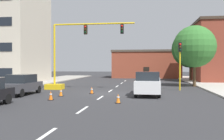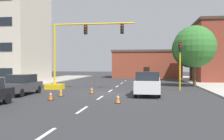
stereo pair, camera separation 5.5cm
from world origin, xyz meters
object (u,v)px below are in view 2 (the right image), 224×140
Objects in this scene: traffic_light_pole_right at (180,55)px; traffic_cone_roadside_c at (92,90)px; traffic_signal_gantry at (66,68)px; traffic_cone_roadside_a at (118,99)px; sedan_dark_gray_near_left at (21,84)px; traffic_cone_roadside_b at (51,96)px; tree_right_mid at (195,47)px; pickup_truck_white at (148,84)px; tree_right_far at (191,49)px; traffic_cone_roadside_d at (61,92)px.

traffic_light_pole_right reaches higher than traffic_cone_roadside_c.
traffic_signal_gantry is 14.47× the size of traffic_cone_roadside_a.
traffic_cone_roadside_c is at bearing 16.42° from sedan_dark_gray_near_left.
sedan_dark_gray_near_left is at bearing 142.19° from traffic_cone_roadside_b.
tree_right_mid is 11.84× the size of traffic_cone_roadside_c.
pickup_truck_white is 7.94× the size of traffic_cone_roadside_b.
tree_right_far reaches higher than traffic_signal_gantry.
sedan_dark_gray_near_left is 6.01m from traffic_cone_roadside_c.
traffic_light_pole_right is 12.43m from traffic_cone_roadside_d.
tree_right_far is 12.68× the size of traffic_cone_roadside_a.
sedan_dark_gray_near_left is (-17.45, -22.32, -4.23)m from tree_right_far.
traffic_cone_roadside_c is 3.01m from traffic_cone_roadside_d.
sedan_dark_gray_near_left reaches higher than traffic_cone_roadside_a.
traffic_cone_roadside_c is 0.94× the size of traffic_cone_roadside_d.
tree_right_far is 11.84× the size of traffic_cone_roadside_b.
tree_right_far reaches higher than traffic_light_pole_right.
tree_right_mid is 11.26× the size of traffic_cone_roadside_a.
traffic_signal_gantry is 1.14× the size of tree_right_far.
traffic_light_pole_right is at bearing 41.01° from traffic_cone_roadside_b.
traffic_light_pole_right is at bearing -102.41° from tree_right_far.
traffic_signal_gantry is at bearing 134.70° from traffic_cone_roadside_c.
tree_right_far is at bearing 60.41° from traffic_cone_roadside_c.
traffic_cone_roadside_b is at bearing -131.92° from tree_right_mid.
traffic_cone_roadside_d reaches higher than traffic_cone_roadside_c.
traffic_signal_gantry reaches higher than traffic_cone_roadside_c.
sedan_dark_gray_near_left is 9.50m from traffic_cone_roadside_a.
traffic_signal_gantry is at bearing 154.55° from pickup_truck_white.
traffic_light_pole_right is at bearing 62.01° from traffic_cone_roadside_a.
tree_right_far is at bearing 71.47° from traffic_cone_roadside_a.
traffic_cone_roadside_d is (-2.09, -2.17, 0.02)m from traffic_cone_roadside_c.
pickup_truck_white is at bearing 13.90° from traffic_cone_roadside_d.
traffic_signal_gantry is at bearing 67.88° from sedan_dark_gray_near_left.
traffic_light_pole_right reaches higher than pickup_truck_white.
traffic_signal_gantry reaches higher than traffic_light_pole_right.
traffic_signal_gantry is 2.04× the size of sedan_dark_gray_near_left.
traffic_cone_roadside_b is at bearing -113.60° from traffic_cone_roadside_c.
traffic_signal_gantry is 11.76m from traffic_light_pole_right.
traffic_cone_roadside_d is at bearing 91.94° from traffic_cone_roadside_b.
tree_right_mid is 11.53m from tree_right_far.
tree_right_far is at bearing 72.15° from pickup_truck_white.
traffic_cone_roadside_d is (-12.45, -11.36, -4.40)m from tree_right_mid.
traffic_cone_roadside_c is (-4.93, 0.43, -0.68)m from pickup_truck_white.
traffic_cone_roadside_d is (-10.18, -6.37, -3.21)m from traffic_light_pole_right.
pickup_truck_white reaches higher than traffic_cone_roadside_a.
traffic_cone_roadside_c is at bearing 118.73° from traffic_cone_roadside_a.
pickup_truck_white is at bearing 30.91° from traffic_cone_roadside_b.
traffic_signal_gantry is at bearing -158.22° from tree_right_mid.
tree_right_far is at bearing 48.05° from traffic_signal_gantry.
traffic_cone_roadside_a is at bearing -61.27° from traffic_cone_roadside_c.
traffic_cone_roadside_a is (-7.38, -14.62, -4.41)m from tree_right_mid.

